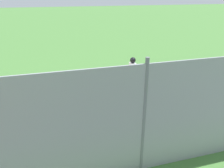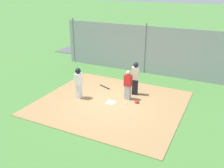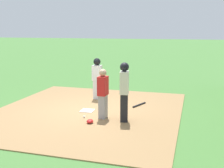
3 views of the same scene
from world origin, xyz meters
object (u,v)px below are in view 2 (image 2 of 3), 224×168
Objects in this scene: baseball at (126,103)px; runner at (79,81)px; umpire at (135,78)px; catcher_mask at (137,102)px; parked_car_dark at (163,48)px; baseball_bat at (105,87)px; home_plate at (111,102)px; catcher at (128,85)px.

runner is at bearing 9.46° from baseball.
umpire is 1.10× the size of runner.
parked_car_dark is (1.26, -9.39, 0.52)m from catcher_mask.
baseball_bat is 11.21× the size of baseball.
umpire reaches higher than parked_car_dark.
home_plate is 1.83× the size of catcher_mask.
umpire reaches higher than catcher.
baseball_bat reaches higher than home_plate.
home_plate is 0.79m from baseball.
home_plate is 2.02m from baseball_bat.
home_plate is 0.10× the size of parked_car_dark.
parked_car_dark is (0.64, -9.17, -0.25)m from catcher.
baseball reaches higher than baseball_bat.
umpire is 8.49m from parked_car_dark.
umpire is 7.69× the size of catcher_mask.
runner is 10.34m from parked_car_dark.
catcher_mask is (-0.61, 0.22, -0.77)m from catcher.
catcher is at bearing -20.00° from umpire.
runner is (2.49, 1.74, -0.02)m from umpire.
catcher_mask is (-2.42, 1.07, 0.03)m from baseball_bat.
runner is (1.76, 0.24, 0.95)m from home_plate.
baseball is at bearing -85.81° from parked_car_dark.
catcher is 0.87× the size of umpire.
catcher_mask reaches higher than baseball.
parked_car_dark is (-1.17, -8.33, 0.55)m from baseball_bat.
catcher_mask reaches higher than home_plate.
home_plate is at bearing 13.58° from baseball.
home_plate is at bearing -31.28° from baseball_bat.
runner is 2.02× the size of baseball_bat.
baseball_bat is at bearing -36.07° from baseball.
catcher reaches higher than baseball.
catcher is 0.75m from umpire.
catcher_mask is at bearing -155.54° from home_plate.
baseball_bat is 0.20× the size of parked_car_dark.
home_plate is 1.94m from umpire.
runner is 2.15m from baseball_bat.
baseball is at bearing 8.30° from runner.
catcher reaches higher than baseball_bat.
baseball_bat is at bearing -103.82° from umpire.
parked_car_dark is at bearing -85.29° from baseball.
runner reaches higher than catcher.
umpire is at bearing -62.86° from catcher_mask.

